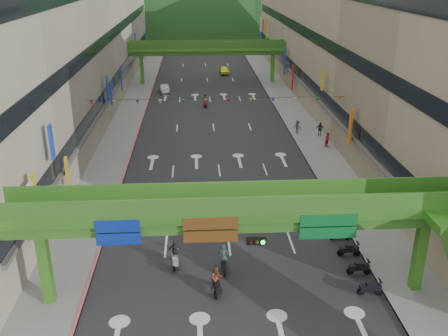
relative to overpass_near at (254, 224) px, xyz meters
The scene contains 22 objects.
road_slab 44.93m from the overpass_near, 91.20° to the left, with size 18.00×140.00×0.02m, color #28282B.
sidewalk_left 46.47m from the overpass_near, 104.97° to the left, with size 4.00×140.00×0.15m, color gray.
sidewalk_right 46.03m from the overpass_near, 77.29° to the left, with size 4.00×140.00×0.15m, color gray.
curb_left 46.02m from the overpass_near, 102.67° to the left, with size 0.20×140.00×0.18m, color #CC5959.
curb_right 45.65m from the overpass_near, 79.63° to the left, with size 0.20×140.00×0.18m, color gray.
building_row_left 49.02m from the overpass_near, 114.00° to the left, with size 12.80×95.00×19.00m.
building_row_right 48.30m from the overpass_near, 68.03° to the left, with size 12.80×95.00×19.00m.
overpass_near is the anchor object (origin of this frame).
overpass_far 59.63m from the overpass_near, 90.90° to the left, with size 28.00×2.20×7.10m.
hill_left 155.52m from the overpass_near, 95.88° to the left, with size 168.00×140.00×112.00m, color #1C4419.
hill_right 176.35m from the overpass_near, 82.15° to the left, with size 208.00×176.00×128.00m, color #1C4419.
bunting_string 24.65m from the overpass_near, 92.17° to the left, with size 26.00×0.36×0.47m.
scooter_rider_near 5.66m from the overpass_near, 114.45° to the left, with size 0.59×1.60×1.90m.
scooter_rider_mid 4.83m from the overpass_near, 154.98° to the left, with size 0.83×1.59×1.86m.
scooter_rider_left 7.52m from the overpass_near, 138.98° to the left, with size 0.97×1.60×1.94m.
scooter_rider_far 44.58m from the overpass_near, 92.26° to the left, with size 0.88×1.59×1.98m.
parked_scooter_row 9.74m from the overpass_near, 32.74° to the left, with size 1.60×9.35×1.08m.
car_silver 53.97m from the overpass_near, 98.48° to the left, with size 1.36×3.89×1.28m, color #9B99A1.
car_yellow 67.62m from the overpass_near, 88.01° to the left, with size 1.70×4.23×1.44m, color yellow.
pedestrian_red 29.01m from the overpass_near, 66.93° to the left, with size 0.78×0.61×1.61m, color #AB1831.
pedestrian_dark 32.57m from the overpass_near, 69.57° to the left, with size 0.95×0.40×1.63m, color black.
pedestrian_blue 32.97m from the overpass_near, 74.25° to the left, with size 0.70×0.45×1.51m, color #2E3C54.
Camera 1 is at (-2.17, -18.95, 18.51)m, focal length 40.00 mm.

